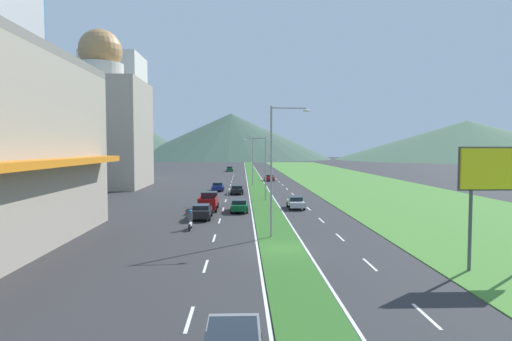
# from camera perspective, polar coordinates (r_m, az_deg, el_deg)

# --- Properties ---
(ground_plane) EXTENTS (600.00, 600.00, 0.00)m
(ground_plane) POSITION_cam_1_polar(r_m,az_deg,el_deg) (30.54, 3.56, -10.68)
(ground_plane) COLOR #2D2D30
(grass_median) EXTENTS (3.20, 240.00, 0.06)m
(grass_median) POSITION_cam_1_polar(r_m,az_deg,el_deg) (89.86, -0.09, -1.52)
(grass_median) COLOR #2D6023
(grass_median) RESTS_ON ground_plane
(grass_verge_right) EXTENTS (24.00, 240.00, 0.06)m
(grass_verge_right) POSITION_cam_1_polar(r_m,az_deg,el_deg) (92.83, 12.73, -1.45)
(grass_verge_right) COLOR #477F33
(grass_verge_right) RESTS_ON ground_plane
(lane_dash_left_1) EXTENTS (0.16, 2.80, 0.01)m
(lane_dash_left_1) POSITION_cam_1_polar(r_m,az_deg,el_deg) (19.10, -9.03, -19.29)
(lane_dash_left_1) COLOR silver
(lane_dash_left_1) RESTS_ON ground_plane
(lane_dash_left_2) EXTENTS (0.16, 2.80, 0.01)m
(lane_dash_left_2) POSITION_cam_1_polar(r_m,az_deg,el_deg) (26.63, -6.85, -12.75)
(lane_dash_left_2) COLOR silver
(lane_dash_left_2) RESTS_ON ground_plane
(lane_dash_left_3) EXTENTS (0.16, 2.80, 0.01)m
(lane_dash_left_3) POSITION_cam_1_polar(r_m,az_deg,el_deg) (34.38, -5.69, -9.12)
(lane_dash_left_3) COLOR silver
(lane_dash_left_3) RESTS_ON ground_plane
(lane_dash_left_4) EXTENTS (0.16, 2.80, 0.01)m
(lane_dash_left_4) POSITION_cam_1_polar(r_m,az_deg,el_deg) (42.22, -4.97, -6.82)
(lane_dash_left_4) COLOR silver
(lane_dash_left_4) RESTS_ON ground_plane
(lane_dash_left_5) EXTENTS (0.16, 2.80, 0.01)m
(lane_dash_left_5) POSITION_cam_1_polar(r_m,az_deg,el_deg) (50.11, -4.48, -5.25)
(lane_dash_left_5) COLOR silver
(lane_dash_left_5) RESTS_ON ground_plane
(lane_dash_left_6) EXTENTS (0.16, 2.80, 0.01)m
(lane_dash_left_6) POSITION_cam_1_polar(r_m,az_deg,el_deg) (58.03, -4.13, -4.10)
(lane_dash_left_6) COLOR silver
(lane_dash_left_6) RESTS_ON ground_plane
(lane_dash_left_7) EXTENTS (0.16, 2.80, 0.01)m
(lane_dash_left_7) POSITION_cam_1_polar(r_m,az_deg,el_deg) (65.97, -3.86, -3.23)
(lane_dash_left_7) COLOR silver
(lane_dash_left_7) RESTS_ON ground_plane
(lane_dash_left_8) EXTENTS (0.16, 2.80, 0.01)m
(lane_dash_left_8) POSITION_cam_1_polar(r_m,az_deg,el_deg) (73.92, -3.65, -2.55)
(lane_dash_left_8) COLOR silver
(lane_dash_left_8) RESTS_ON ground_plane
(lane_dash_left_9) EXTENTS (0.16, 2.80, 0.01)m
(lane_dash_left_9) POSITION_cam_1_polar(r_m,az_deg,el_deg) (81.88, -3.48, -2.00)
(lane_dash_left_9) COLOR silver
(lane_dash_left_9) RESTS_ON ground_plane
(lane_dash_left_10) EXTENTS (0.16, 2.80, 0.01)m
(lane_dash_left_10) POSITION_cam_1_polar(r_m,az_deg,el_deg) (89.85, -3.34, -1.54)
(lane_dash_left_10) COLOR silver
(lane_dash_left_10) RESTS_ON ground_plane
(lane_dash_left_11) EXTENTS (0.16, 2.80, 0.01)m
(lane_dash_left_11) POSITION_cam_1_polar(r_m,az_deg,el_deg) (97.82, -3.22, -1.16)
(lane_dash_left_11) COLOR silver
(lane_dash_left_11) RESTS_ON ground_plane
(lane_dash_left_12) EXTENTS (0.16, 2.80, 0.01)m
(lane_dash_left_12) POSITION_cam_1_polar(r_m,az_deg,el_deg) (105.80, -3.13, -0.84)
(lane_dash_left_12) COLOR silver
(lane_dash_left_12) RESTS_ON ground_plane
(lane_dash_left_13) EXTENTS (0.16, 2.80, 0.01)m
(lane_dash_left_13) POSITION_cam_1_polar(r_m,az_deg,el_deg) (113.78, -3.04, -0.57)
(lane_dash_left_13) COLOR silver
(lane_dash_left_13) RESTS_ON ground_plane
(lane_dash_right_1) EXTENTS (0.16, 2.80, 0.01)m
(lane_dash_right_1) POSITION_cam_1_polar(r_m,az_deg,el_deg) (20.57, 22.08, -17.81)
(lane_dash_right_1) COLOR silver
(lane_dash_right_1) RESTS_ON ground_plane
(lane_dash_right_2) EXTENTS (0.16, 2.80, 0.01)m
(lane_dash_right_2) POSITION_cam_1_polar(r_m,az_deg,el_deg) (27.71, 15.19, -12.21)
(lane_dash_right_2) COLOR silver
(lane_dash_right_2) RESTS_ON ground_plane
(lane_dash_right_3) EXTENTS (0.16, 2.80, 0.01)m
(lane_dash_right_3) POSITION_cam_1_polar(r_m,az_deg,el_deg) (35.21, 11.32, -8.87)
(lane_dash_right_3) COLOR silver
(lane_dash_right_3) RESTS_ON ground_plane
(lane_dash_right_4) EXTENTS (0.16, 2.80, 0.01)m
(lane_dash_right_4) POSITION_cam_1_polar(r_m,az_deg,el_deg) (42.90, 8.86, -6.69)
(lane_dash_right_4) COLOR silver
(lane_dash_right_4) RESTS_ON ground_plane
(lane_dash_right_5) EXTENTS (0.16, 2.80, 0.01)m
(lane_dash_right_5) POSITION_cam_1_polar(r_m,az_deg,el_deg) (50.68, 7.16, -5.17)
(lane_dash_right_5) COLOR silver
(lane_dash_right_5) RESTS_ON ground_plane
(lane_dash_right_6) EXTENTS (0.16, 2.80, 0.01)m
(lane_dash_right_6) POSITION_cam_1_polar(r_m,az_deg,el_deg) (58.53, 5.93, -4.05)
(lane_dash_right_6) COLOR silver
(lane_dash_right_6) RESTS_ON ground_plane
(lane_dash_right_7) EXTENTS (0.16, 2.80, 0.01)m
(lane_dash_right_7) POSITION_cam_1_polar(r_m,az_deg,el_deg) (66.41, 4.98, -3.19)
(lane_dash_right_7) COLOR silver
(lane_dash_right_7) RESTS_ON ground_plane
(lane_dash_right_8) EXTENTS (0.16, 2.80, 0.01)m
(lane_dash_right_8) POSITION_cam_1_polar(r_m,az_deg,el_deg) (74.31, 4.24, -2.52)
(lane_dash_right_8) COLOR silver
(lane_dash_right_8) RESTS_ON ground_plane
(lane_dash_right_9) EXTENTS (0.16, 2.80, 0.01)m
(lane_dash_right_9) POSITION_cam_1_polar(r_m,az_deg,el_deg) (82.23, 3.65, -1.98)
(lane_dash_right_9) COLOR silver
(lane_dash_right_9) RESTS_ON ground_plane
(lane_dash_right_10) EXTENTS (0.16, 2.80, 0.01)m
(lane_dash_right_10) POSITION_cam_1_polar(r_m,az_deg,el_deg) (90.17, 3.15, -1.53)
(lane_dash_right_10) COLOR silver
(lane_dash_right_10) RESTS_ON ground_plane
(lane_dash_right_11) EXTENTS (0.16, 2.80, 0.01)m
(lane_dash_right_11) POSITION_cam_1_polar(r_m,az_deg,el_deg) (98.12, 2.74, -1.15)
(lane_dash_right_11) COLOR silver
(lane_dash_right_11) RESTS_ON ground_plane
(lane_dash_right_12) EXTENTS (0.16, 2.80, 0.01)m
(lane_dash_right_12) POSITION_cam_1_polar(r_m,az_deg,el_deg) (106.07, 2.39, -0.83)
(lane_dash_right_12) COLOR silver
(lane_dash_right_12) RESTS_ON ground_plane
(lane_dash_right_13) EXTENTS (0.16, 2.80, 0.01)m
(lane_dash_right_13) POSITION_cam_1_polar(r_m,az_deg,el_deg) (114.04, 2.09, -0.56)
(lane_dash_right_13) COLOR silver
(lane_dash_right_13) RESTS_ON ground_plane
(edge_line_median_left) EXTENTS (0.16, 240.00, 0.01)m
(edge_line_median_left) POSITION_cam_1_polar(r_m,az_deg,el_deg) (89.83, -1.20, -1.54)
(edge_line_median_left) COLOR silver
(edge_line_median_left) RESTS_ON ground_plane
(edge_line_median_right) EXTENTS (0.16, 240.00, 0.01)m
(edge_line_median_right) POSITION_cam_1_polar(r_m,az_deg,el_deg) (89.94, 1.03, -1.53)
(edge_line_median_right) COLOR silver
(edge_line_median_right) RESTS_ON ground_plane
(domed_building) EXTENTS (15.43, 15.43, 28.64)m
(domed_building) POSITION_cam_1_polar(r_m,az_deg,el_deg) (82.12, -20.19, 5.81)
(domed_building) COLOR #9E9384
(domed_building) RESTS_ON ground_plane
(midrise_colored) EXTENTS (12.65, 12.65, 28.97)m
(midrise_colored) POSITION_cam_1_polar(r_m,az_deg,el_deg) (105.49, -18.57, 6.86)
(midrise_colored) COLOR silver
(midrise_colored) RESTS_ON ground_plane
(hill_far_left) EXTENTS (125.79, 125.79, 41.61)m
(hill_far_left) POSITION_cam_1_polar(r_m,az_deg,el_deg) (297.42, -20.73, 5.51)
(hill_far_left) COLOR #3D5647
(hill_far_left) RESTS_ON ground_plane
(hill_far_center) EXTENTS (130.10, 130.10, 29.73)m
(hill_far_center) POSITION_cam_1_polar(r_m,az_deg,el_deg) (276.82, -3.39, 4.67)
(hill_far_center) COLOR #3D5647
(hill_far_center) RESTS_ON ground_plane
(hill_far_right) EXTENTS (159.20, 159.20, 23.78)m
(hill_far_right) POSITION_cam_1_polar(r_m,az_deg,el_deg) (287.05, 26.68, 3.69)
(hill_far_right) COLOR #47664C
(hill_far_right) RESTS_ON ground_plane
(street_lamp_near) EXTENTS (3.20, 0.40, 10.61)m
(street_lamp_near) POSITION_cam_1_polar(r_m,az_deg,el_deg) (33.75, 2.62, 1.02)
(street_lamp_near) COLOR #99999E
(street_lamp_near) RESTS_ON ground_plane
(street_lamp_mid) EXTENTS (3.32, 0.37, 8.77)m
(street_lamp_mid) POSITION_cam_1_polar(r_m,az_deg,el_deg) (57.72, 0.91, 0.96)
(street_lamp_mid) COLOR #99999E
(street_lamp_mid) RESTS_ON ground_plane
(street_lamp_far) EXTENTS (2.82, 0.28, 9.24)m
(street_lamp_far) POSITION_cam_1_polar(r_m,az_deg,el_deg) (81.64, -0.26, 1.72)
(street_lamp_far) COLOR #99999E
(street_lamp_far) RESTS_ON ground_plane
(billboard_roadside) EXTENTS (4.87, 0.28, 7.34)m
(billboard_roadside) POSITION_cam_1_polar(r_m,az_deg,el_deg) (28.27, 30.15, -0.69)
(billboard_roadside) COLOR #4C4C51
(billboard_roadside) RESTS_ON ground_plane
(car_0) EXTENTS (1.90, 4.03, 1.42)m
(car_0) POSITION_cam_1_polar(r_m,az_deg,el_deg) (50.58, 5.40, -4.35)
(car_0) COLOR #B2B2B7
(car_0) RESTS_ON ground_plane
(car_2) EXTENTS (1.96, 4.36, 1.45)m
(car_2) POSITION_cam_1_polar(r_m,az_deg,el_deg) (71.13, -5.20, -2.18)
(car_2) COLOR navy
(car_2) RESTS_ON ground_plane
(car_3) EXTENTS (2.01, 4.60, 1.35)m
(car_3) POSITION_cam_1_polar(r_m,az_deg,el_deg) (66.47, -2.59, -2.57)
(car_3) COLOR black
(car_3) RESTS_ON ground_plane
(car_4) EXTENTS (2.01, 4.50, 1.48)m
(car_4) POSITION_cam_1_polar(r_m,az_deg,el_deg) (43.56, -7.38, -5.50)
(car_4) COLOR black
(car_4) RESTS_ON ground_plane
(car_5) EXTENTS (2.03, 4.19, 1.35)m
(car_5) POSITION_cam_1_polar(r_m,az_deg,el_deg) (92.60, 1.83, -0.96)
(car_5) COLOR maroon
(car_5) RESTS_ON ground_plane
(car_6) EXTENTS (1.97, 4.39, 1.39)m
(car_6) POSITION_cam_1_polar(r_m,az_deg,el_deg) (47.96, -2.30, -4.75)
(car_6) COLOR #0C5128
(car_6) RESTS_ON ground_plane
(car_7) EXTENTS (1.95, 4.36, 1.51)m
(car_7) POSITION_cam_1_polar(r_m,az_deg,el_deg) (129.66, -3.58, 0.22)
(car_7) COLOR #0C5128
(car_7) RESTS_ON ground_plane
(pickup_truck_0) EXTENTS (2.18, 5.40, 2.00)m
(pickup_truck_0) POSITION_cam_1_polar(r_m,az_deg,el_deg) (49.60, -6.45, -4.20)
(pickup_truck_0) COLOR maroon
(pickup_truck_0) RESTS_ON ground_plane
(motorcycle_rider) EXTENTS (0.36, 2.00, 1.80)m
(motorcycle_rider) POSITION_cam_1_polar(r_m,az_deg,el_deg) (37.96, -8.91, -6.84)
(motorcycle_rider) COLOR black
(motorcycle_rider) RESTS_ON ground_plane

